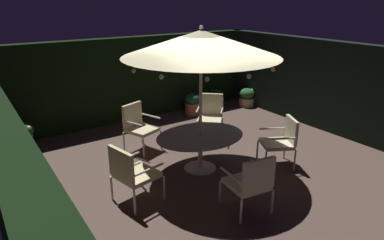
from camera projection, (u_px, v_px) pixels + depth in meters
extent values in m
cube|color=brown|center=(213.00, 166.00, 6.79)|extent=(7.43, 7.28, 0.02)
cube|color=black|center=(134.00, 79.00, 9.15)|extent=(7.43, 0.30, 2.17)
cube|color=black|center=(332.00, 87.00, 8.30)|extent=(0.30, 7.28, 2.17)
cylinder|color=silver|center=(200.00, 168.00, 6.65)|extent=(0.61, 0.61, 0.03)
cylinder|color=silver|center=(200.00, 153.00, 6.54)|extent=(0.09, 0.09, 0.67)
ellipsoid|color=#8F949A|center=(200.00, 136.00, 6.43)|extent=(1.72, 1.36, 0.03)
cylinder|color=silver|center=(201.00, 112.00, 6.27)|extent=(0.06, 0.06, 2.31)
cone|color=beige|center=(201.00, 43.00, 5.86)|extent=(2.75, 2.75, 0.45)
sphere|color=silver|center=(201.00, 27.00, 5.77)|extent=(0.07, 0.07, 0.07)
sphere|color=#F9DB8C|center=(256.00, 57.00, 6.59)|extent=(0.07, 0.07, 0.07)
sphere|color=#F9DB8C|center=(225.00, 53.00, 7.05)|extent=(0.07, 0.07, 0.07)
sphere|color=#F9DB8C|center=(193.00, 52.00, 7.15)|extent=(0.07, 0.07, 0.07)
sphere|color=#F9DB8C|center=(164.00, 54.00, 6.94)|extent=(0.07, 0.07, 0.07)
sphere|color=#F9DB8C|center=(142.00, 57.00, 6.54)|extent=(0.07, 0.07, 0.07)
sphere|color=#F9DB8C|center=(128.00, 63.00, 5.94)|extent=(0.07, 0.07, 0.07)
sphere|color=#F9DB8C|center=(134.00, 71.00, 5.32)|extent=(0.07, 0.07, 0.07)
sphere|color=#F9DB8C|center=(161.00, 77.00, 4.92)|extent=(0.07, 0.07, 0.07)
sphere|color=#F9DB8C|center=(207.00, 79.00, 4.78)|extent=(0.07, 0.07, 0.07)
sphere|color=#F9DB8C|center=(249.00, 76.00, 4.96)|extent=(0.07, 0.07, 0.07)
sphere|color=#F9DB8C|center=(273.00, 69.00, 5.44)|extent=(0.07, 0.07, 0.07)
sphere|color=#F9DB8C|center=(273.00, 62.00, 6.02)|extent=(0.07, 0.07, 0.07)
cylinder|color=silver|center=(220.00, 135.00, 7.66)|extent=(0.04, 0.04, 0.45)
cylinder|color=silver|center=(196.00, 134.00, 7.75)|extent=(0.04, 0.04, 0.45)
cylinder|color=silver|center=(222.00, 127.00, 8.18)|extent=(0.04, 0.04, 0.45)
cylinder|color=silver|center=(200.00, 125.00, 8.26)|extent=(0.04, 0.04, 0.45)
cube|color=beige|center=(210.00, 120.00, 7.87)|extent=(0.76, 0.76, 0.07)
cube|color=beige|center=(211.00, 104.00, 8.02)|extent=(0.42, 0.40, 0.51)
cylinder|color=silver|center=(222.00, 110.00, 7.75)|extent=(0.39, 0.41, 0.04)
cylinder|color=silver|center=(198.00, 109.00, 7.84)|extent=(0.39, 0.41, 0.04)
cylinder|color=silver|center=(161.00, 140.00, 7.45)|extent=(0.04, 0.04, 0.44)
cylinder|color=silver|center=(144.00, 148.00, 7.03)|extent=(0.04, 0.04, 0.44)
cylinder|color=silver|center=(142.00, 134.00, 7.76)|extent=(0.04, 0.04, 0.44)
cylinder|color=silver|center=(124.00, 142.00, 7.34)|extent=(0.04, 0.04, 0.44)
cube|color=beige|center=(142.00, 130.00, 7.31)|extent=(0.70, 0.71, 0.07)
cube|color=beige|center=(132.00, 115.00, 7.37)|extent=(0.52, 0.24, 0.50)
cylinder|color=silver|center=(151.00, 116.00, 7.44)|extent=(0.22, 0.52, 0.04)
cylinder|color=silver|center=(132.00, 123.00, 7.02)|extent=(0.22, 0.52, 0.04)
cylinder|color=silver|center=(141.00, 175.00, 5.97)|extent=(0.04, 0.04, 0.42)
cylinder|color=silver|center=(164.00, 188.00, 5.58)|extent=(0.04, 0.04, 0.42)
cylinder|color=silver|center=(112.00, 188.00, 5.57)|extent=(0.04, 0.04, 0.42)
cylinder|color=silver|center=(135.00, 203.00, 5.17)|extent=(0.04, 0.04, 0.42)
cube|color=beige|center=(137.00, 175.00, 5.49)|extent=(0.69, 0.70, 0.07)
cube|color=beige|center=(121.00, 165.00, 5.20)|extent=(0.18, 0.58, 0.49)
cylinder|color=silver|center=(125.00, 158.00, 5.62)|extent=(0.56, 0.16, 0.04)
cylinder|color=silver|center=(149.00, 170.00, 5.23)|extent=(0.56, 0.16, 0.04)
cylinder|color=silver|center=(220.00, 193.00, 5.46)|extent=(0.04, 0.04, 0.40)
cylinder|color=silver|center=(249.00, 184.00, 5.71)|extent=(0.04, 0.04, 0.40)
cylinder|color=silver|center=(241.00, 212.00, 4.97)|extent=(0.04, 0.04, 0.40)
cylinder|color=silver|center=(272.00, 202.00, 5.22)|extent=(0.04, 0.04, 0.40)
cube|color=beige|center=(246.00, 184.00, 5.26)|extent=(0.62, 0.63, 0.07)
cube|color=beige|center=(259.00, 175.00, 4.93)|extent=(0.55, 0.13, 0.49)
cylinder|color=silver|center=(231.00, 176.00, 5.07)|extent=(0.10, 0.56, 0.04)
cylinder|color=silver|center=(262.00, 167.00, 5.31)|extent=(0.10, 0.56, 0.04)
cylinder|color=beige|center=(266.00, 162.00, 6.47)|extent=(0.04, 0.04, 0.41)
cylinder|color=beige|center=(257.00, 150.00, 6.97)|extent=(0.04, 0.04, 0.41)
cylinder|color=beige|center=(295.00, 160.00, 6.53)|extent=(0.04, 0.04, 0.41)
cylinder|color=beige|center=(284.00, 149.00, 7.03)|extent=(0.04, 0.04, 0.41)
cube|color=beige|center=(276.00, 144.00, 6.67)|extent=(0.73, 0.72, 0.07)
cube|color=beige|center=(291.00, 130.00, 6.61)|extent=(0.29, 0.48, 0.48)
cylinder|color=beige|center=(282.00, 139.00, 6.35)|extent=(0.50, 0.28, 0.04)
cylinder|color=beige|center=(273.00, 129.00, 6.85)|extent=(0.50, 0.28, 0.04)
cylinder|color=#876346|center=(22.00, 178.00, 6.04)|extent=(0.33, 0.33, 0.29)
ellipsoid|color=#224E22|center=(20.00, 164.00, 5.95)|extent=(0.40, 0.40, 0.28)
sphere|color=#D63C42|center=(24.00, 158.00, 5.99)|extent=(0.11, 0.11, 0.11)
sphere|color=#CC3839|center=(19.00, 157.00, 6.03)|extent=(0.10, 0.10, 0.10)
sphere|color=#CC3045|center=(11.00, 162.00, 5.85)|extent=(0.08, 0.08, 0.08)
sphere|color=red|center=(20.00, 166.00, 5.87)|extent=(0.08, 0.08, 0.08)
cylinder|color=#AF6A44|center=(34.00, 211.00, 5.05)|extent=(0.34, 0.34, 0.33)
ellipsoid|color=#2B5B32|center=(31.00, 196.00, 4.96)|extent=(0.34, 0.34, 0.24)
sphere|color=yellow|center=(39.00, 192.00, 5.01)|extent=(0.09, 0.09, 0.09)
sphere|color=gold|center=(27.00, 190.00, 5.01)|extent=(0.10, 0.10, 0.10)
sphere|color=#F6CA52|center=(26.00, 198.00, 4.85)|extent=(0.07, 0.07, 0.07)
cylinder|color=silver|center=(217.00, 103.00, 10.25)|extent=(0.40, 0.40, 0.33)
ellipsoid|color=#154329|center=(217.00, 94.00, 10.16)|extent=(0.39, 0.39, 0.27)
sphere|color=orange|center=(219.00, 91.00, 10.19)|extent=(0.08, 0.08, 0.08)
sphere|color=#DE7F44|center=(218.00, 92.00, 10.31)|extent=(0.10, 0.10, 0.10)
sphere|color=orange|center=(213.00, 91.00, 10.23)|extent=(0.07, 0.07, 0.07)
sphere|color=#EF7641|center=(215.00, 92.00, 10.10)|extent=(0.09, 0.09, 0.09)
sphere|color=#E47046|center=(218.00, 93.00, 10.03)|extent=(0.06, 0.06, 0.06)
sphere|color=#EE8142|center=(221.00, 93.00, 10.13)|extent=(0.10, 0.10, 0.10)
cylinder|color=tan|center=(246.00, 102.00, 10.46)|extent=(0.44, 0.44, 0.26)
ellipsoid|color=#29592D|center=(247.00, 94.00, 10.38)|extent=(0.45, 0.45, 0.32)
sphere|color=silver|center=(252.00, 91.00, 10.42)|extent=(0.11, 0.11, 0.11)
sphere|color=beige|center=(241.00, 93.00, 10.43)|extent=(0.09, 0.09, 0.09)
sphere|color=silver|center=(247.00, 93.00, 10.24)|extent=(0.08, 0.08, 0.08)
cylinder|color=beige|center=(24.00, 144.00, 7.37)|extent=(0.37, 0.37, 0.34)
ellipsoid|color=#1F4728|center=(22.00, 131.00, 7.27)|extent=(0.46, 0.46, 0.32)
sphere|color=silver|center=(28.00, 128.00, 7.35)|extent=(0.09, 0.09, 0.09)
sphere|color=silver|center=(25.00, 127.00, 7.39)|extent=(0.11, 0.11, 0.11)
sphere|color=silver|center=(17.00, 128.00, 7.33)|extent=(0.10, 0.10, 0.10)
sphere|color=silver|center=(12.00, 128.00, 7.17)|extent=(0.08, 0.08, 0.08)
sphere|color=silver|center=(20.00, 132.00, 7.12)|extent=(0.10, 0.10, 0.10)
sphere|color=silver|center=(29.00, 128.00, 7.22)|extent=(0.10, 0.10, 0.10)
cylinder|color=#B16045|center=(193.00, 108.00, 9.72)|extent=(0.43, 0.43, 0.33)
ellipsoid|color=#1A4930|center=(193.00, 98.00, 9.63)|extent=(0.45, 0.45, 0.31)
sphere|color=#B9407A|center=(197.00, 96.00, 9.73)|extent=(0.07, 0.07, 0.07)
sphere|color=#A33B7F|center=(188.00, 97.00, 9.65)|extent=(0.07, 0.07, 0.07)
sphere|color=#B1417A|center=(192.00, 100.00, 9.48)|extent=(0.11, 0.11, 0.11)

